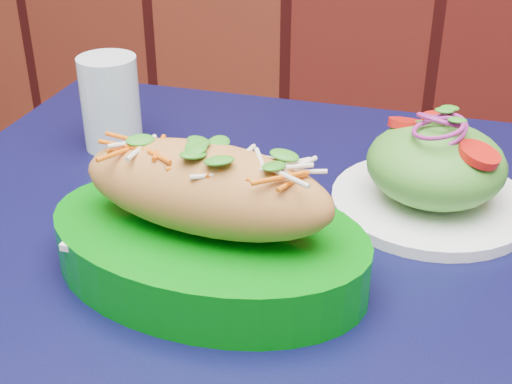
# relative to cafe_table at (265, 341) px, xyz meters

# --- Properties ---
(cafe_table) EXTENTS (0.82, 0.82, 0.75)m
(cafe_table) POSITION_rel_cafe_table_xyz_m (0.00, 0.00, 0.00)
(cafe_table) COLOR black
(cafe_table) RESTS_ON ground
(banh_mi_basket) EXTENTS (0.31, 0.22, 0.13)m
(banh_mi_basket) POSITION_rel_cafe_table_xyz_m (-0.05, -0.02, 0.14)
(banh_mi_basket) COLOR #017409
(banh_mi_basket) RESTS_ON cafe_table
(salad_plate) EXTENTS (0.20, 0.20, 0.10)m
(salad_plate) POSITION_rel_cafe_table_xyz_m (0.14, 0.14, 0.13)
(salad_plate) COLOR white
(salad_plate) RESTS_ON cafe_table
(water_glass) EXTENTS (0.07, 0.07, 0.11)m
(water_glass) POSITION_rel_cafe_table_xyz_m (-0.24, 0.20, 0.14)
(water_glass) COLOR silver
(water_glass) RESTS_ON cafe_table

